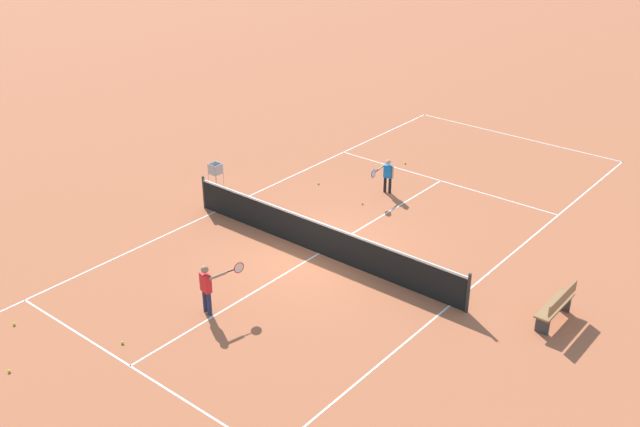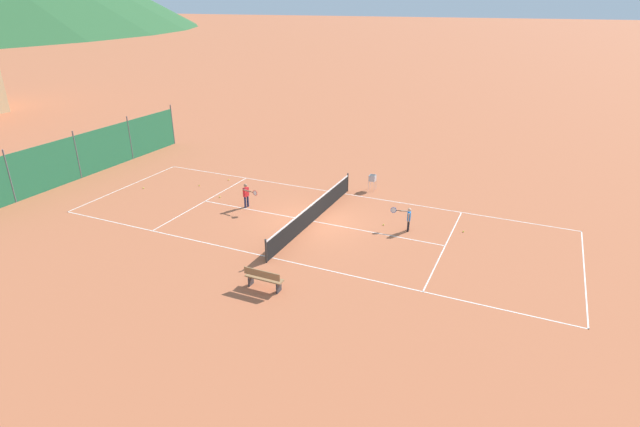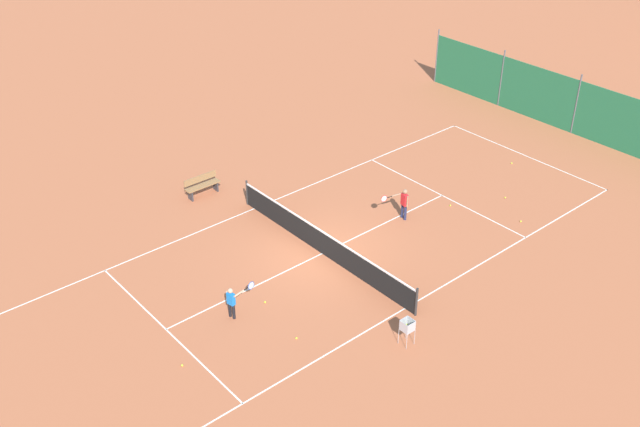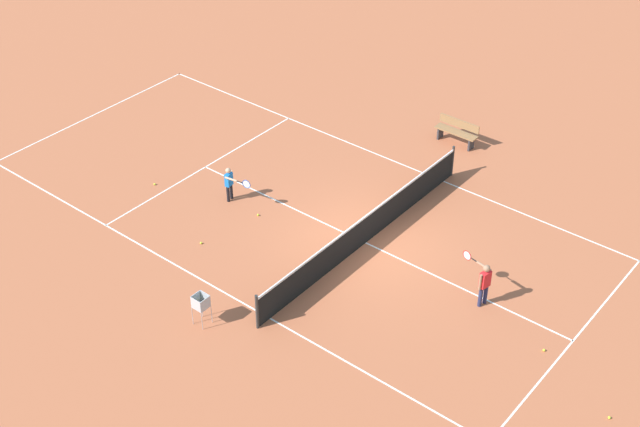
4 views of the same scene
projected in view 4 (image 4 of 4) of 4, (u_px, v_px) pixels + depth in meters
ground_plane at (365, 243)px, 25.31m from camera, size 600.00×600.00×0.00m
court_line_markings at (365, 243)px, 25.31m from camera, size 8.25×23.85×0.01m
tennis_net at (366, 229)px, 25.02m from camera, size 9.18×0.08×1.06m
player_near_baseline at (230, 182)px, 26.66m from camera, size 0.38×0.99×1.14m
player_far_service at (484, 281)px, 22.76m from camera, size 0.60×1.02×1.28m
tennis_ball_by_net_right at (201, 243)px, 25.24m from camera, size 0.07×0.07×0.07m
tennis_ball_mid_court at (155, 184)px, 27.71m from camera, size 0.07×0.07×0.07m
tennis_ball_service_box at (609, 418)px, 19.96m from camera, size 0.07×0.07×0.07m
tennis_ball_alley_right at (544, 350)px, 21.72m from camera, size 0.07×0.07×0.07m
tennis_ball_by_net_left at (258, 215)px, 26.36m from camera, size 0.07×0.07×0.07m
ball_hopper at (201, 304)px, 22.18m from camera, size 0.36×0.36×0.89m
courtside_bench at (457, 131)px, 29.55m from camera, size 0.36×1.50×0.84m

